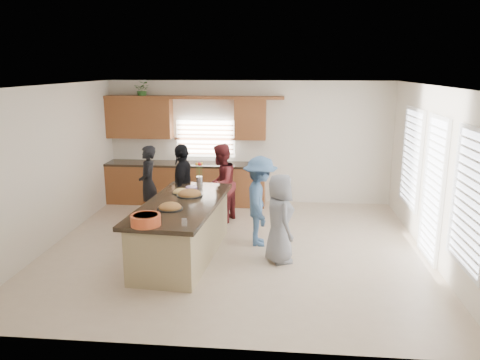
# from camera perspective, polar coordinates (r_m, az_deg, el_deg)

# --- Properties ---
(floor) EXTENTS (6.50, 6.50, 0.00)m
(floor) POSITION_cam_1_polar(r_m,az_deg,el_deg) (8.28, -0.57, -8.31)
(floor) COLOR beige
(floor) RESTS_ON ground
(room_shell) EXTENTS (6.52, 6.02, 2.81)m
(room_shell) POSITION_cam_1_polar(r_m,az_deg,el_deg) (7.78, -0.60, 4.80)
(room_shell) COLOR silver
(room_shell) RESTS_ON ground
(back_cabinetry) EXTENTS (4.08, 0.66, 2.46)m
(back_cabinetry) POSITION_cam_1_polar(r_m,az_deg,el_deg) (10.84, -6.81, 1.92)
(back_cabinetry) COLOR brown
(back_cabinetry) RESTS_ON ground
(right_wall_glazing) EXTENTS (0.06, 4.00, 2.25)m
(right_wall_glazing) POSITION_cam_1_polar(r_m,az_deg,el_deg) (8.08, 22.65, 0.03)
(right_wall_glazing) COLOR white
(right_wall_glazing) RESTS_ON ground
(island) EXTENTS (1.36, 2.78, 0.95)m
(island) POSITION_cam_1_polar(r_m,az_deg,el_deg) (7.84, -7.03, -6.18)
(island) COLOR tan
(island) RESTS_ON ground
(platter_front) EXTENTS (0.39, 0.39, 0.16)m
(platter_front) POSITION_cam_1_polar(r_m,az_deg,el_deg) (7.31, -8.52, -3.36)
(platter_front) COLOR black
(platter_front) RESTS_ON island
(platter_mid) EXTENTS (0.45, 0.45, 0.18)m
(platter_mid) POSITION_cam_1_polar(r_m,az_deg,el_deg) (8.02, -6.15, -1.76)
(platter_mid) COLOR black
(platter_mid) RESTS_ON island
(platter_back) EXTENTS (0.31, 0.31, 0.12)m
(platter_back) POSITION_cam_1_polar(r_m,az_deg,el_deg) (8.19, -7.21, -1.47)
(platter_back) COLOR black
(platter_back) RESTS_ON island
(salad_bowl) EXTENTS (0.42, 0.42, 0.15)m
(salad_bowl) POSITION_cam_1_polar(r_m,az_deg,el_deg) (6.64, -11.42, -4.74)
(salad_bowl) COLOR #D75227
(salad_bowl) RESTS_ON island
(clear_cup) EXTENTS (0.08, 0.08, 0.10)m
(clear_cup) POSITION_cam_1_polar(r_m,az_deg,el_deg) (6.53, -6.80, -5.16)
(clear_cup) COLOR white
(clear_cup) RESTS_ON island
(plate_stack) EXTENTS (0.21, 0.21, 0.05)m
(plate_stack) POSITION_cam_1_polar(r_m,az_deg,el_deg) (8.44, -5.93, -0.98)
(plate_stack) COLOR #BB8FD0
(plate_stack) RESTS_ON island
(flower_vase) EXTENTS (0.14, 0.14, 0.41)m
(flower_vase) POSITION_cam_1_polar(r_m,az_deg,el_deg) (8.80, -4.99, 0.91)
(flower_vase) COLOR silver
(flower_vase) RESTS_ON island
(potted_plant) EXTENTS (0.36, 0.31, 0.38)m
(potted_plant) POSITION_cam_1_polar(r_m,az_deg,el_deg) (10.95, -11.79, 10.71)
(potted_plant) COLOR #336528
(potted_plant) RESTS_ON back_cabinetry
(woman_left_back) EXTENTS (0.51, 0.64, 1.55)m
(woman_left_back) POSITION_cam_1_polar(r_m,az_deg,el_deg) (9.74, -11.13, -0.41)
(woman_left_back) COLOR black
(woman_left_back) RESTS_ON ground
(woman_left_mid) EXTENTS (0.81, 0.92, 1.61)m
(woman_left_mid) POSITION_cam_1_polar(r_m,az_deg,el_deg) (9.42, -2.33, -0.43)
(woman_left_mid) COLOR maroon
(woman_left_mid) RESTS_ON ground
(woman_left_front) EXTENTS (0.43, 0.99, 1.68)m
(woman_left_front) POSITION_cam_1_polar(r_m,az_deg,el_deg) (9.10, -6.97, -0.82)
(woman_left_front) COLOR black
(woman_left_front) RESTS_ON ground
(woman_right_back) EXTENTS (0.67, 1.08, 1.60)m
(woman_right_back) POSITION_cam_1_polar(r_m,az_deg,el_deg) (8.23, 2.45, -2.59)
(woman_right_back) COLOR #40618C
(woman_right_back) RESTS_ON ground
(woman_right_front) EXTENTS (0.66, 0.82, 1.46)m
(woman_right_front) POSITION_cam_1_polar(r_m,az_deg,el_deg) (7.55, 4.84, -4.69)
(woman_right_front) COLOR slate
(woman_right_front) RESTS_ON ground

